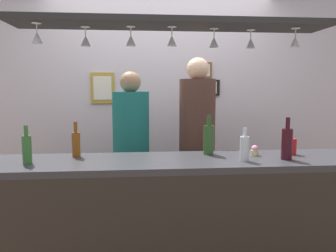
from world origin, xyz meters
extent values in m
cube|color=silver|center=(0.00, 1.10, 1.30)|extent=(4.40, 0.06, 2.60)
cube|color=#38383D|center=(0.00, -0.35, 0.97)|extent=(2.70, 0.55, 0.04)
cube|color=#2D2823|center=(0.00, -0.60, 0.47)|extent=(2.65, 0.04, 0.95)
cube|color=black|center=(0.00, -0.30, 1.94)|extent=(2.20, 0.36, 0.04)
cylinder|color=silver|center=(-0.90, -0.36, 1.91)|extent=(0.06, 0.06, 0.00)
cylinder|color=silver|center=(-0.90, -0.36, 1.89)|extent=(0.01, 0.01, 0.06)
cone|color=silver|center=(-0.90, -0.36, 1.82)|extent=(0.07, 0.07, 0.08)
cylinder|color=silver|center=(-0.61, -0.25, 1.91)|extent=(0.06, 0.06, 0.00)
cylinder|color=silver|center=(-0.61, -0.25, 1.89)|extent=(0.01, 0.01, 0.06)
cone|color=silver|center=(-0.61, -0.25, 1.82)|extent=(0.07, 0.07, 0.08)
cylinder|color=silver|center=(-0.29, -0.29, 1.91)|extent=(0.06, 0.06, 0.00)
cylinder|color=silver|center=(-0.29, -0.29, 1.89)|extent=(0.01, 0.01, 0.06)
cone|color=silver|center=(-0.29, -0.29, 1.82)|extent=(0.07, 0.07, 0.08)
cylinder|color=silver|center=(-0.01, -0.31, 1.91)|extent=(0.06, 0.06, 0.00)
cylinder|color=silver|center=(-0.01, -0.31, 1.89)|extent=(0.01, 0.01, 0.06)
cone|color=silver|center=(-0.01, -0.31, 1.82)|extent=(0.07, 0.07, 0.08)
cylinder|color=silver|center=(0.30, -0.27, 1.91)|extent=(0.06, 0.06, 0.00)
cylinder|color=silver|center=(0.30, -0.27, 1.89)|extent=(0.01, 0.01, 0.06)
cone|color=silver|center=(0.30, -0.27, 1.82)|extent=(0.07, 0.07, 0.08)
cylinder|color=silver|center=(0.58, -0.24, 1.91)|extent=(0.06, 0.06, 0.00)
cylinder|color=silver|center=(0.58, -0.24, 1.89)|extent=(0.01, 0.01, 0.06)
cone|color=silver|center=(0.58, -0.24, 1.82)|extent=(0.07, 0.07, 0.08)
cylinder|color=silver|center=(0.87, -0.34, 1.91)|extent=(0.06, 0.06, 0.00)
cylinder|color=silver|center=(0.87, -0.34, 1.89)|extent=(0.01, 0.01, 0.06)
cone|color=silver|center=(0.87, -0.34, 1.82)|extent=(0.07, 0.07, 0.08)
cube|color=#2D334C|center=(-0.32, 0.41, 0.39)|extent=(0.17, 0.18, 0.78)
cylinder|color=#1E7A75|center=(-0.32, 0.41, 1.12)|extent=(0.34, 0.34, 0.68)
sphere|color=#9E7556|center=(-0.32, 0.41, 1.55)|extent=(0.19, 0.19, 0.19)
cube|color=#2D334C|center=(0.30, 0.41, 0.42)|extent=(0.17, 0.18, 0.84)
cylinder|color=brown|center=(0.30, 0.41, 1.21)|extent=(0.34, 0.34, 0.73)
sphere|color=beige|center=(0.30, 0.41, 1.67)|extent=(0.21, 0.21, 0.21)
cylinder|color=#336B2D|center=(-0.99, -0.41, 1.09)|extent=(0.06, 0.06, 0.19)
cylinder|color=#336B2D|center=(-0.99, -0.41, 1.22)|extent=(0.03, 0.03, 0.07)
cylinder|color=silver|center=(0.48, -0.44, 1.08)|extent=(0.06, 0.06, 0.17)
cylinder|color=silver|center=(0.48, -0.44, 1.19)|extent=(0.03, 0.03, 0.06)
cylinder|color=brown|center=(-0.71, -0.20, 1.08)|extent=(0.06, 0.06, 0.18)
cylinder|color=brown|center=(-0.71, -0.20, 1.21)|extent=(0.03, 0.03, 0.08)
cylinder|color=#380F19|center=(0.80, -0.43, 1.10)|extent=(0.08, 0.08, 0.22)
cylinder|color=#380F19|center=(0.80, -0.43, 1.25)|extent=(0.03, 0.03, 0.08)
cylinder|color=#2D5623|center=(0.28, -0.20, 1.10)|extent=(0.08, 0.08, 0.22)
cylinder|color=#2D5623|center=(0.28, -0.20, 1.25)|extent=(0.03, 0.03, 0.08)
cylinder|color=red|center=(0.91, -0.27, 1.05)|extent=(0.07, 0.07, 0.12)
cylinder|color=beige|center=(0.62, -0.28, 1.01)|extent=(0.06, 0.06, 0.04)
sphere|color=pink|center=(0.62, -0.28, 1.04)|extent=(0.05, 0.05, 0.05)
cube|color=black|center=(0.53, 1.06, 1.50)|extent=(0.30, 0.02, 0.18)
cube|color=white|center=(0.53, 1.05, 1.50)|extent=(0.23, 0.01, 0.14)
cube|color=brown|center=(0.48, 1.06, 1.69)|extent=(0.22, 0.02, 0.18)
cube|color=white|center=(0.48, 1.05, 1.69)|extent=(0.17, 0.01, 0.14)
cube|color=#B29338|center=(-0.65, 1.06, 1.49)|extent=(0.26, 0.02, 0.34)
cube|color=white|center=(-0.65, 1.05, 1.49)|extent=(0.20, 0.01, 0.26)
camera|label=1|loc=(-0.24, -2.56, 1.50)|focal=34.15mm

